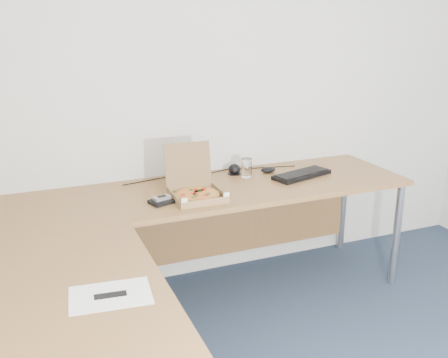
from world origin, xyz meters
name	(u,v)px	position (x,y,z in m)	size (l,w,h in m)	color
desk	(179,227)	(-0.82, 0.97, 0.70)	(2.50, 2.20, 0.73)	olive
pizza_box	(196,192)	(-0.62, 1.28, 0.76)	(0.28, 0.33, 0.29)	olive
drinking_glass	(247,168)	(-0.19, 1.53, 0.79)	(0.07, 0.07, 0.12)	white
keyboard	(302,175)	(0.14, 1.40, 0.74)	(0.41, 0.14, 0.03)	black
mouse	(268,170)	(-0.02, 1.56, 0.75)	(0.10, 0.07, 0.04)	black
wallet	(161,202)	(-0.83, 1.26, 0.74)	(0.12, 0.10, 0.02)	black
phone	(162,198)	(-0.83, 1.27, 0.76)	(0.09, 0.05, 0.02)	#B2B5BA
paper_sheet	(110,295)	(-1.27, 0.39, 0.73)	(0.30, 0.21, 0.00)	white
dome_speaker	(234,169)	(-0.24, 1.61, 0.77)	(0.09, 0.09, 0.07)	black
cable_bundle	(208,174)	(-0.40, 1.68, 0.73)	(0.57, 0.04, 0.01)	black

